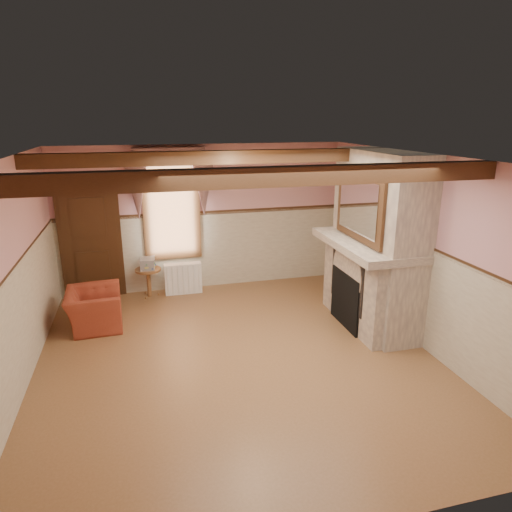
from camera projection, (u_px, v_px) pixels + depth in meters
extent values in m
cube|color=brown|center=(237.00, 358.00, 6.48)|extent=(5.50, 6.00, 0.01)
cube|color=silver|center=(235.00, 157.00, 5.66)|extent=(5.50, 6.00, 0.01)
cube|color=#CD8E93|center=(203.00, 218.00, 8.84)|extent=(5.50, 0.02, 2.80)
cube|color=#CD8E93|center=(324.00, 389.00, 3.29)|extent=(5.50, 0.02, 2.80)
cube|color=#CD8E93|center=(9.00, 282.00, 5.41)|extent=(0.02, 6.00, 2.80)
cube|color=#CD8E93|center=(418.00, 250.00, 6.73)|extent=(0.02, 6.00, 2.80)
cube|color=black|center=(349.00, 299.00, 7.38)|extent=(0.20, 0.95, 0.90)
imported|color=maroon|center=(94.00, 309.00, 7.36)|extent=(0.87, 0.99, 0.62)
cylinder|color=brown|center=(149.00, 283.00, 8.63)|extent=(0.62, 0.62, 0.55)
cube|color=#B7AD8C|center=(148.00, 264.00, 8.52)|extent=(0.29, 0.34, 0.20)
cube|color=white|center=(183.00, 278.00, 8.78)|extent=(0.70, 0.18, 0.60)
imported|color=brown|center=(365.00, 237.00, 7.22)|extent=(0.31, 0.31, 0.08)
cube|color=black|center=(351.00, 226.00, 7.67)|extent=(0.14, 0.24, 0.20)
cylinder|color=gold|center=(354.00, 225.00, 7.56)|extent=(0.11, 0.11, 0.28)
cylinder|color=maroon|center=(387.00, 245.00, 6.60)|extent=(0.06, 0.06, 0.16)
cylinder|color=yellow|center=(377.00, 241.00, 6.87)|extent=(0.06, 0.06, 0.12)
cube|color=gray|center=(378.00, 241.00, 7.21)|extent=(0.85, 2.00, 2.80)
cube|color=gray|center=(367.00, 244.00, 7.18)|extent=(1.05, 2.05, 0.12)
cube|color=silver|center=(359.00, 206.00, 6.95)|extent=(0.06, 1.44, 1.04)
cube|color=black|center=(91.00, 243.00, 8.39)|extent=(1.10, 0.10, 2.10)
cube|color=white|center=(171.00, 207.00, 8.60)|extent=(1.06, 0.08, 2.02)
cube|color=gray|center=(170.00, 176.00, 8.34)|extent=(1.30, 0.14, 1.40)
cube|color=black|center=(260.00, 177.00, 4.58)|extent=(5.50, 0.18, 0.20)
cube|color=black|center=(218.00, 157.00, 6.80)|extent=(5.50, 0.18, 0.20)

